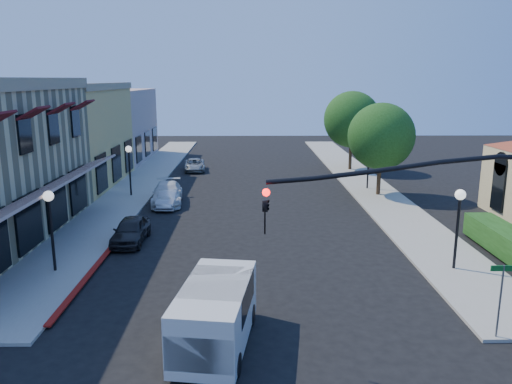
{
  "coord_description": "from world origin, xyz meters",
  "views": [
    {
      "loc": [
        -0.27,
        -11.99,
        8.04
      ],
      "look_at": [
        0.08,
        11.92,
        2.6
      ],
      "focal_mm": 35.0,
      "sensor_mm": 36.0,
      "label": 1
    }
  ],
  "objects_px": {
    "street_tree_a": "(381,136)",
    "parked_car_b": "(168,199)",
    "street_name_sign": "(501,290)",
    "signal_mast_arm": "(465,222)",
    "lamppost_left_near": "(50,211)",
    "white_van": "(215,312)",
    "lamppost_left_far": "(129,158)",
    "lamppost_right_near": "(459,209)",
    "street_tree_b": "(352,119)",
    "parked_car_d": "(195,165)",
    "lamppost_right_far": "(369,153)",
    "parked_car_c": "(167,194)",
    "parked_car_a": "(131,230)"
  },
  "relations": [
    {
      "from": "signal_mast_arm",
      "to": "street_name_sign",
      "type": "bearing_deg",
      "value": 23.2
    },
    {
      "from": "signal_mast_arm",
      "to": "lamppost_left_near",
      "type": "relative_size",
      "value": 2.24
    },
    {
      "from": "parked_car_d",
      "to": "lamppost_left_far",
      "type": "bearing_deg",
      "value": -114.91
    },
    {
      "from": "street_tree_a",
      "to": "parked_car_c",
      "type": "xyz_separation_m",
      "value": [
        -14.45,
        -2.0,
        -3.52
      ]
    },
    {
      "from": "lamppost_left_far",
      "to": "parked_car_c",
      "type": "distance_m",
      "value": 4.05
    },
    {
      "from": "lamppost_left_near",
      "to": "lamppost_right_near",
      "type": "bearing_deg",
      "value": 0.0
    },
    {
      "from": "lamppost_left_far",
      "to": "lamppost_right_far",
      "type": "bearing_deg",
      "value": 6.71
    },
    {
      "from": "street_tree_a",
      "to": "parked_car_d",
      "type": "height_order",
      "value": "street_tree_a"
    },
    {
      "from": "parked_car_c",
      "to": "parked_car_a",
      "type": "bearing_deg",
      "value": -99.8
    },
    {
      "from": "lamppost_left_near",
      "to": "lamppost_right_near",
      "type": "xyz_separation_m",
      "value": [
        17.0,
        0.0,
        0.0
      ]
    },
    {
      "from": "signal_mast_arm",
      "to": "lamppost_left_far",
      "type": "relative_size",
      "value": 2.24
    },
    {
      "from": "street_tree_b",
      "to": "white_van",
      "type": "bearing_deg",
      "value": -108.6
    },
    {
      "from": "street_tree_b",
      "to": "lamppost_right_far",
      "type": "xyz_separation_m",
      "value": [
        -0.3,
        -8.0,
        -1.81
      ]
    },
    {
      "from": "street_tree_b",
      "to": "parked_car_d",
      "type": "xyz_separation_m",
      "value": [
        -13.92,
        0.0,
        -4.01
      ]
    },
    {
      "from": "white_van",
      "to": "parked_car_b",
      "type": "distance_m",
      "value": 17.55
    },
    {
      "from": "lamppost_left_near",
      "to": "white_van",
      "type": "distance_m",
      "value": 9.53
    },
    {
      "from": "parked_car_c",
      "to": "parked_car_d",
      "type": "height_order",
      "value": "parked_car_c"
    },
    {
      "from": "street_tree_b",
      "to": "lamppost_right_near",
      "type": "distance_m",
      "value": 24.07
    },
    {
      "from": "lamppost_right_far",
      "to": "parked_car_a",
      "type": "relative_size",
      "value": 0.96
    },
    {
      "from": "street_tree_a",
      "to": "street_name_sign",
      "type": "distance_m",
      "value": 20.0
    },
    {
      "from": "street_name_sign",
      "to": "white_van",
      "type": "height_order",
      "value": "street_name_sign"
    },
    {
      "from": "lamppost_left_far",
      "to": "parked_car_d",
      "type": "relative_size",
      "value": 0.93
    },
    {
      "from": "lamppost_left_near",
      "to": "parked_car_c",
      "type": "bearing_deg",
      "value": 76.62
    },
    {
      "from": "street_tree_b",
      "to": "signal_mast_arm",
      "type": "bearing_deg",
      "value": -95.51
    },
    {
      "from": "parked_car_b",
      "to": "street_name_sign",
      "type": "bearing_deg",
      "value": -52.52
    },
    {
      "from": "street_tree_b",
      "to": "parked_car_d",
      "type": "height_order",
      "value": "street_tree_b"
    },
    {
      "from": "white_van",
      "to": "parked_car_c",
      "type": "bearing_deg",
      "value": 103.51
    },
    {
      "from": "street_tree_a",
      "to": "signal_mast_arm",
      "type": "height_order",
      "value": "street_tree_a"
    },
    {
      "from": "street_name_sign",
      "to": "parked_car_c",
      "type": "xyz_separation_m",
      "value": [
        -13.15,
        17.8,
        -1.02
      ]
    },
    {
      "from": "lamppost_left_far",
      "to": "parked_car_a",
      "type": "xyz_separation_m",
      "value": [
        2.3,
        -10.0,
        -2.11
      ]
    },
    {
      "from": "street_name_sign",
      "to": "parked_car_d",
      "type": "height_order",
      "value": "street_name_sign"
    },
    {
      "from": "street_tree_b",
      "to": "parked_car_c",
      "type": "distance_m",
      "value": 19.17
    },
    {
      "from": "lamppost_left_near",
      "to": "white_van",
      "type": "relative_size",
      "value": 0.76
    },
    {
      "from": "lamppost_left_far",
      "to": "white_van",
      "type": "relative_size",
      "value": 0.76
    },
    {
      "from": "street_tree_b",
      "to": "white_van",
      "type": "xyz_separation_m",
      "value": [
        -10.11,
        -30.05,
        -3.4
      ]
    },
    {
      "from": "signal_mast_arm",
      "to": "lamppost_right_far",
      "type": "bearing_deg",
      "value": 83.3
    },
    {
      "from": "lamppost_right_near",
      "to": "lamppost_left_near",
      "type": "bearing_deg",
      "value": 180.0
    },
    {
      "from": "signal_mast_arm",
      "to": "white_van",
      "type": "height_order",
      "value": "signal_mast_arm"
    },
    {
      "from": "lamppost_right_near",
      "to": "parked_car_a",
      "type": "relative_size",
      "value": 0.96
    },
    {
      "from": "signal_mast_arm",
      "to": "lamppost_left_near",
      "type": "bearing_deg",
      "value": 155.63
    },
    {
      "from": "lamppost_right_far",
      "to": "parked_car_b",
      "type": "relative_size",
      "value": 1.08
    },
    {
      "from": "parked_car_b",
      "to": "parked_car_a",
      "type": "bearing_deg",
      "value": -96.27
    },
    {
      "from": "lamppost_right_far",
      "to": "parked_car_d",
      "type": "xyz_separation_m",
      "value": [
        -13.62,
        8.0,
        -2.2
      ]
    },
    {
      "from": "lamppost_left_near",
      "to": "lamppost_left_far",
      "type": "relative_size",
      "value": 1.0
    },
    {
      "from": "street_tree_b",
      "to": "lamppost_left_near",
      "type": "xyz_separation_m",
      "value": [
        -17.3,
        -24.0,
        -1.81
      ]
    },
    {
      "from": "parked_car_c",
      "to": "parked_car_d",
      "type": "relative_size",
      "value": 1.21
    },
    {
      "from": "street_tree_a",
      "to": "parked_car_b",
      "type": "height_order",
      "value": "street_tree_a"
    },
    {
      "from": "signal_mast_arm",
      "to": "lamppost_left_far",
      "type": "bearing_deg",
      "value": 125.0
    },
    {
      "from": "street_tree_b",
      "to": "parked_car_a",
      "type": "xyz_separation_m",
      "value": [
        -15.0,
        -20.0,
        -3.91
      ]
    },
    {
      "from": "street_name_sign",
      "to": "white_van",
      "type": "xyz_separation_m",
      "value": [
        -8.81,
        -0.25,
        -0.56
      ]
    }
  ]
}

